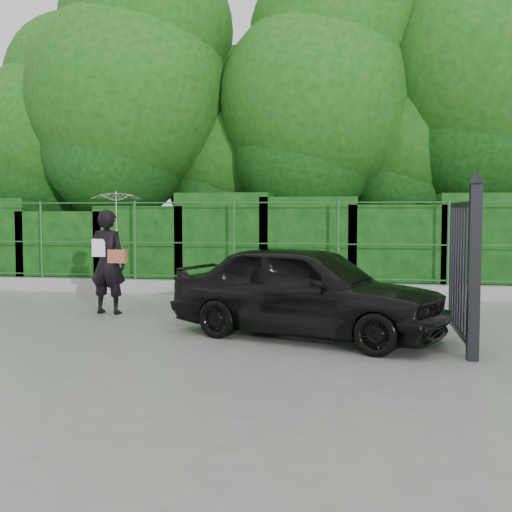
# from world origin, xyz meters

# --- Properties ---
(ground) EXTENTS (80.00, 80.00, 0.00)m
(ground) POSITION_xyz_m (0.00, 0.00, 0.00)
(ground) COLOR gray
(kerb) EXTENTS (14.00, 0.25, 0.30)m
(kerb) POSITION_xyz_m (0.00, 4.50, 0.15)
(kerb) COLOR #9E9E99
(kerb) RESTS_ON ground
(fence) EXTENTS (14.13, 0.06, 1.80)m
(fence) POSITION_xyz_m (0.22, 4.50, 1.20)
(fence) COLOR #225626
(fence) RESTS_ON kerb
(hedge) EXTENTS (14.20, 1.20, 2.29)m
(hedge) POSITION_xyz_m (0.10, 5.50, 1.06)
(hedge) COLOR black
(hedge) RESTS_ON ground
(trees) EXTENTS (17.10, 6.15, 8.08)m
(trees) POSITION_xyz_m (1.14, 7.74, 4.62)
(trees) COLOR black
(trees) RESTS_ON ground
(gate) EXTENTS (0.22, 2.33, 2.36)m
(gate) POSITION_xyz_m (4.60, -0.72, 1.19)
(gate) COLOR black
(gate) RESTS_ON ground
(woman) EXTENTS (0.96, 0.90, 2.24)m
(woman) POSITION_xyz_m (-1.25, 1.55, 1.41)
(woman) COLOR black
(woman) RESTS_ON ground
(car) EXTENTS (4.41, 2.97, 1.40)m
(car) POSITION_xyz_m (2.43, -0.04, 0.70)
(car) COLOR black
(car) RESTS_ON ground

